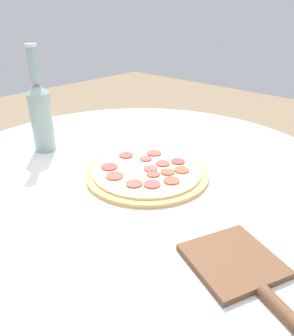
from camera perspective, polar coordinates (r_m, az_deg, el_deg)
The scene contains 4 objects.
table at distance 0.95m, azimuth -1.44°, elevation -8.30°, with size 1.08×1.08×0.76m.
pizza at distance 0.82m, azimuth 0.01°, elevation -0.75°, with size 0.31×0.31×0.02m.
beer_bottle at distance 0.98m, azimuth -18.02°, elevation 9.04°, with size 0.06×0.06×0.30m.
pizza_paddle at distance 0.56m, azimuth 16.84°, elevation -17.24°, with size 0.29×0.18×0.02m.
Camera 1 is at (-0.55, 0.56, 1.15)m, focal length 35.00 mm.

